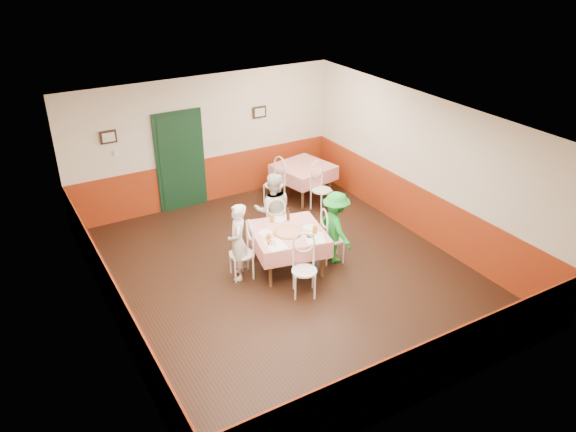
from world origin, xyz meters
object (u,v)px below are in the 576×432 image
glass_c (272,218)px  chair_left (241,254)px  beer_bottle (288,215)px  diner_far (273,210)px  second_table (303,181)px  chair_second_b (322,190)px  chair_far (274,225)px  chair_near (304,271)px  diner_left (238,242)px  chair_second_a (274,185)px  diner_right (336,227)px  pizza (288,232)px  glass_a (269,238)px  glass_b (315,230)px  chair_right (333,239)px  main_table (288,250)px  wallet (310,236)px

glass_c → chair_left: bearing=-160.6°
beer_bottle → diner_far: size_ratio=0.14×
second_table → chair_second_b: 0.75m
chair_far → glass_c: bearing=71.0°
chair_near → chair_second_b: size_ratio=1.00×
chair_left → diner_far: diner_far is taller
chair_near → beer_bottle: (0.38, 1.18, 0.41)m
beer_bottle → diner_left: bearing=-171.3°
diner_far → diner_left: bearing=58.7°
chair_far → chair_second_a: (0.89, 1.62, 0.00)m
chair_near → diner_right: (1.05, 0.65, 0.23)m
pizza → diner_far: (0.21, 0.95, -0.04)m
pizza → glass_a: bearing=-167.9°
chair_left → glass_b: 1.33m
second_table → glass_c: bearing=-133.3°
beer_bottle → chair_second_a: bearing=67.7°
chair_right → diner_far: size_ratio=0.61×
main_table → chair_right: 0.85m
chair_left → chair_near: same height
glass_b → diner_right: 0.57m
chair_near → pizza: (0.14, 0.76, 0.33)m
second_table → diner_right: size_ratio=0.83×
wallet → chair_far: bearing=103.9°
chair_right → chair_near: (-1.00, -0.66, 0.00)m
chair_second_a → diner_far: bearing=-41.7°
chair_far → glass_b: bearing=112.0°
glass_a → chair_left: bearing=137.3°
glass_b → diner_right: bearing=13.9°
second_table → diner_far: bearing=-136.2°
chair_left → chair_right: 1.70m
diner_left → diner_far: diner_far is taller
chair_second_b → chair_near: bearing=-140.4°
glass_c → diner_left: bearing=-162.3°
chair_near → diner_right: size_ratio=0.67×
glass_c → diner_far: 0.52m
glass_a → diner_left: 0.55m
chair_far → chair_second_b: 1.86m
chair_right → diner_left: diner_left is taller
chair_near → pizza: 0.84m
glass_c → pizza: bearing=-85.1°
chair_left → chair_near: bearing=42.9°
glass_b → glass_a: bearing=169.6°
chair_right → chair_second_b: bearing=-13.2°
beer_bottle → diner_left: 1.11m
glass_a → wallet: size_ratio=1.25×
chair_right → wallet: 0.72m
main_table → diner_left: 0.96m
second_table → glass_b: bearing=-118.0°
pizza → wallet: size_ratio=4.45×
chair_left → chair_far: same height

